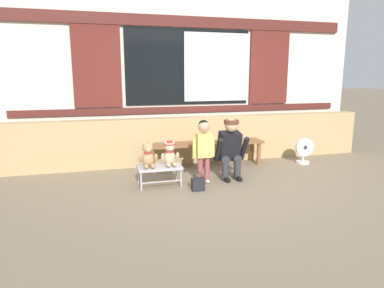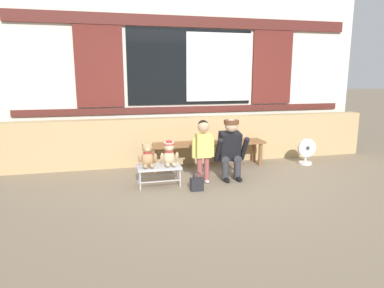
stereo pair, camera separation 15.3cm
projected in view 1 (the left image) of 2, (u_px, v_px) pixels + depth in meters
The scene contains 11 objects.
ground_plane at pixel (220, 185), 5.15m from camera, with size 60.00×60.00×0.00m, color #84725B.
brick_low_wall at pixel (194, 140), 6.41m from camera, with size 6.82×0.25×0.85m, color tan.
shop_facade at pixel (187, 68), 6.64m from camera, with size 6.96×0.26×3.47m.
wooden_bench_long at pixel (206, 146), 6.11m from camera, with size 2.10×0.40×0.44m.
small_display_bench at pixel (159, 168), 5.05m from camera, with size 0.64×0.36×0.30m.
teddy_bear_plain at pixel (148, 156), 4.97m from camera, with size 0.28×0.26×0.36m.
teddy_bear_with_hat at pixel (170, 154), 5.05m from camera, with size 0.28×0.27×0.36m.
child_standing at pixel (204, 144), 5.13m from camera, with size 0.35×0.18×0.96m.
adult_crouching at pixel (230, 148), 5.38m from camera, with size 0.50×0.49×0.95m.
handbag_on_ground at pixel (198, 184), 4.87m from camera, with size 0.18×0.11×0.27m.
floor_fan at pixel (304, 151), 6.33m from camera, with size 0.34×0.24×0.48m.
Camera 1 is at (-1.73, -4.64, 1.61)m, focal length 32.28 mm.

